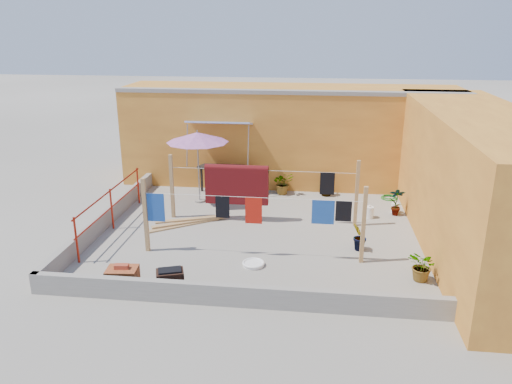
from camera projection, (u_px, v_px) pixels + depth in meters
The scene contains 21 objects.
ground at pixel (259, 232), 12.93m from camera, with size 80.00×80.00×0.00m, color #9E998E.
wall_back at pixel (290, 135), 16.78m from camera, with size 11.00×3.27×3.21m.
wall_right at pixel (476, 181), 11.83m from camera, with size 2.40×9.00×3.20m, color orange.
parapet_front at pixel (237, 295), 9.49m from camera, with size 8.30×0.16×0.44m, color gray.
parapet_left at pixel (108, 218), 13.33m from camera, with size 0.16×7.30×0.44m, color gray.
red_railing at pixel (111, 203), 12.96m from camera, with size 0.05×4.20×1.10m.
clothesline_rig at pixel (241, 189), 13.20m from camera, with size 5.09×2.35×1.80m.
patio_umbrella at pixel (197, 138), 14.58m from camera, with size 1.99×1.99×2.21m.
outdoor_table at pixel (228, 169), 15.86m from camera, with size 2.00×1.49×0.84m.
brick_stack at pixel (123, 278), 10.13m from camera, with size 0.66×0.51×0.54m.
lumber_pile at pixel (188, 222), 13.45m from camera, with size 1.96×1.31×0.13m.
brazier at pixel (170, 281), 10.01m from camera, with size 0.63×0.52×0.49m.
white_basin at pixel (253, 264), 11.14m from camera, with size 0.50×0.50×0.09m.
water_jug_a at pixel (369, 212), 13.87m from camera, with size 0.24×0.24×0.37m.
water_jug_b at pixel (395, 208), 14.27m from camera, with size 0.21×0.21×0.32m.
green_hose at pixel (389, 198), 15.45m from camera, with size 0.50×0.50×0.07m.
plant_back_a at pixel (283, 183), 15.78m from camera, with size 0.65×0.56×0.72m, color #1F5117.
plant_back_b at pixel (326, 184), 15.63m from camera, with size 0.41×0.41×0.73m, color #1F5117.
plant_right_a at pixel (397, 201), 13.99m from camera, with size 0.43×0.29×0.82m, color #1F5117.
plant_right_b at pixel (359, 237), 11.79m from camera, with size 0.39×0.31×0.70m, color #1F5117.
plant_right_c at pixel (423, 267), 10.39m from camera, with size 0.60×0.52×0.66m, color #1F5117.
Camera 1 is at (1.38, -11.85, 5.11)m, focal length 35.00 mm.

